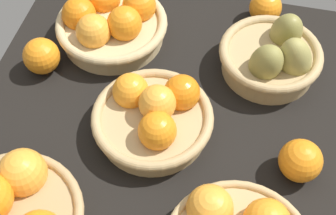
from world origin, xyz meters
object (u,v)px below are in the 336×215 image
object	(u,v)px
basket_center	(156,116)
basket_near_left	(111,23)
loose_orange_side_gap	(265,8)
loose_orange_back_gap	(300,161)
basket_far_left_pears	(274,56)
loose_orange_front_gap	(41,56)

from	to	relation	value
basket_center	basket_near_left	bearing A→B (deg)	-144.52
loose_orange_side_gap	loose_orange_back_gap	bearing A→B (deg)	14.90
basket_far_left_pears	loose_orange_side_gap	bearing A→B (deg)	-167.89
basket_near_left	loose_orange_side_gap	xyz separation A→B (cm)	(-12.88, 31.99, -0.53)
basket_center	loose_orange_back_gap	world-z (taller)	basket_center
basket_center	loose_orange_front_gap	xyz separation A→B (cm)	(-9.29, -26.32, -0.06)
basket_center	loose_orange_front_gap	size ratio (longest dim) A/B	3.02
basket_near_left	basket_center	world-z (taller)	basket_near_left
basket_near_left	loose_orange_back_gap	world-z (taller)	basket_near_left
basket_near_left	basket_far_left_pears	size ratio (longest dim) A/B	1.14
loose_orange_side_gap	basket_near_left	bearing A→B (deg)	-68.07
basket_near_left	basket_center	xyz separation A→B (cm)	(21.32, 15.20, -0.31)
basket_near_left	basket_center	distance (cm)	26.18
loose_orange_front_gap	loose_orange_back_gap	distance (cm)	54.73
basket_center	basket_far_left_pears	bearing A→B (deg)	134.07
basket_near_left	basket_far_left_pears	distance (cm)	35.24
loose_orange_back_gap	loose_orange_side_gap	bearing A→B (deg)	-165.10
basket_far_left_pears	loose_orange_side_gap	world-z (taller)	basket_far_left_pears
basket_near_left	loose_orange_front_gap	distance (cm)	16.39
loose_orange_front_gap	loose_orange_side_gap	world-z (taller)	loose_orange_front_gap
loose_orange_front_gap	loose_orange_back_gap	xyz separation A→B (cm)	(12.92, 53.18, 0.07)
loose_orange_front_gap	loose_orange_side_gap	distance (cm)	49.80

